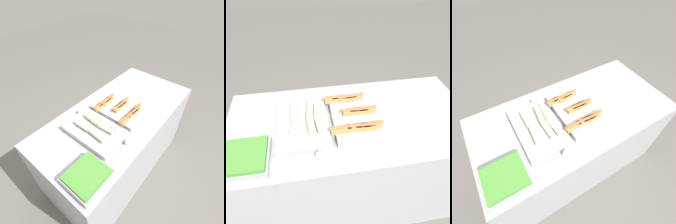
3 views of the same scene
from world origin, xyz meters
The scene contains 7 objects.
ground_plane centered at (0.00, 0.00, 0.00)m, with size 12.00×12.00×0.00m, color slate.
counter centered at (0.00, 0.00, 0.45)m, with size 1.73×0.85×0.91m.
tray_hotdogs centered at (0.02, 0.00, 0.95)m, with size 0.36×0.49×0.10m.
tray_wraps centered at (-0.33, 0.00, 0.94)m, with size 0.33×0.52×0.10m.
tray_side_front centered at (-0.68, -0.25, 0.95)m, with size 0.30×0.27×0.07m.
serving_spoon_near centered at (-0.28, -0.29, 0.93)m, with size 0.23×0.05×0.05m.
serving_spoon_far centered at (-0.27, 0.29, 0.93)m, with size 0.25×0.05×0.05m.
Camera 2 is at (-0.28, -1.08, 1.95)m, focal length 35.00 mm.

